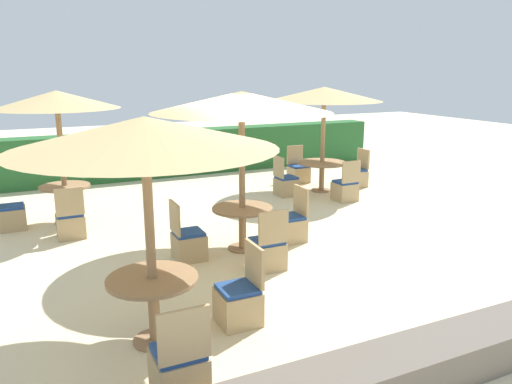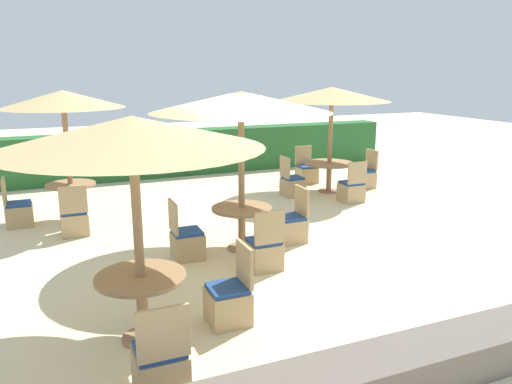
# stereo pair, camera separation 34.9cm
# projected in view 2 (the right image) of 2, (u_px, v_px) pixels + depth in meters

# --- Properties ---
(ground_plane) EXTENTS (40.00, 40.00, 0.00)m
(ground_plane) POSITION_uv_depth(u_px,v_px,m) (271.00, 256.00, 7.83)
(ground_plane) COLOR beige
(hedge_row) EXTENTS (13.00, 0.70, 1.22)m
(hedge_row) POSITION_uv_depth(u_px,v_px,m) (170.00, 153.00, 13.63)
(hedge_row) COLOR #28602D
(hedge_row) RESTS_ON ground_plane
(stone_border) EXTENTS (10.00, 0.56, 0.39)m
(stone_border) POSITION_uv_depth(u_px,v_px,m) (425.00, 362.00, 4.67)
(stone_border) COLOR #6B6056
(stone_border) RESTS_ON ground_plane
(parasol_center) EXTENTS (2.80, 2.80, 2.53)m
(parasol_center) POSITION_uv_depth(u_px,v_px,m) (241.00, 103.00, 7.59)
(parasol_center) COLOR #93704C
(parasol_center) RESTS_ON ground_plane
(round_table_center) EXTENTS (0.97, 0.97, 0.70)m
(round_table_center) POSITION_uv_depth(u_px,v_px,m) (242.00, 217.00, 8.03)
(round_table_center) COLOR #93704C
(round_table_center) RESTS_ON ground_plane
(patio_chair_center_west) EXTENTS (0.46, 0.46, 0.93)m
(patio_chair_center_west) POSITION_uv_depth(u_px,v_px,m) (186.00, 242.00, 7.69)
(patio_chair_center_west) COLOR tan
(patio_chair_center_west) RESTS_ON ground_plane
(patio_chair_center_south) EXTENTS (0.46, 0.46, 0.93)m
(patio_chair_center_south) POSITION_uv_depth(u_px,v_px,m) (264.00, 252.00, 7.28)
(patio_chair_center_south) COLOR tan
(patio_chair_center_south) RESTS_ON ground_plane
(patio_chair_center_east) EXTENTS (0.46, 0.46, 0.93)m
(patio_chair_center_east) POSITION_uv_depth(u_px,v_px,m) (291.00, 226.00, 8.45)
(patio_chair_center_east) COLOR tan
(patio_chair_center_east) RESTS_ON ground_plane
(parasol_front_left) EXTENTS (2.64, 2.64, 2.42)m
(parasol_front_left) POSITION_uv_depth(u_px,v_px,m) (132.00, 133.00, 4.90)
(parasol_front_left) COLOR #93704C
(parasol_front_left) RESTS_ON ground_plane
(round_table_front_left) EXTENTS (0.96, 0.96, 0.74)m
(round_table_front_left) POSITION_uv_depth(u_px,v_px,m) (141.00, 291.00, 5.31)
(round_table_front_left) COLOR #93704C
(round_table_front_left) RESTS_ON ground_plane
(patio_chair_front_left_east) EXTENTS (0.46, 0.46, 0.93)m
(patio_chair_front_left_east) POSITION_uv_depth(u_px,v_px,m) (229.00, 301.00, 5.74)
(patio_chair_front_left_east) COLOR tan
(patio_chair_front_left_east) RESTS_ON ground_plane
(patio_chair_front_left_south) EXTENTS (0.46, 0.46, 0.93)m
(patio_chair_front_left_south) POSITION_uv_depth(u_px,v_px,m) (161.00, 367.00, 4.48)
(patio_chair_front_left_south) COLOR tan
(patio_chair_front_left_south) RESTS_ON ground_plane
(parasol_back_left) EXTENTS (2.23, 2.23, 2.48)m
(parasol_back_left) POSITION_uv_depth(u_px,v_px,m) (63.00, 100.00, 9.10)
(parasol_back_left) COLOR #93704C
(parasol_back_left) RESTS_ON ground_plane
(round_table_back_left) EXTENTS (0.92, 0.92, 0.73)m
(round_table_back_left) POSITION_uv_depth(u_px,v_px,m) (71.00, 193.00, 9.53)
(round_table_back_left) COLOR #93704C
(round_table_back_left) RESTS_ON ground_plane
(patio_chair_back_left_south) EXTENTS (0.46, 0.46, 0.93)m
(patio_chair_back_left_south) POSITION_uv_depth(u_px,v_px,m) (75.00, 221.00, 8.77)
(patio_chair_back_left_south) COLOR tan
(patio_chair_back_left_south) RESTS_ON ground_plane
(patio_chair_back_left_west) EXTENTS (0.46, 0.46, 0.93)m
(patio_chair_back_left_west) POSITION_uv_depth(u_px,v_px,m) (18.00, 212.00, 9.27)
(patio_chair_back_left_west) COLOR tan
(patio_chair_back_left_west) RESTS_ON ground_plane
(parasol_back_right) EXTENTS (2.66, 2.66, 2.45)m
(parasol_back_right) POSITION_uv_depth(u_px,v_px,m) (332.00, 95.00, 11.36)
(parasol_back_right) COLOR #93704C
(parasol_back_right) RESTS_ON ground_plane
(round_table_back_right) EXTENTS (1.15, 1.15, 0.71)m
(round_table_back_right) POSITION_uv_depth(u_px,v_px,m) (329.00, 168.00, 11.77)
(round_table_back_right) COLOR #93704C
(round_table_back_right) RESTS_ON ground_plane
(patio_chair_back_right_east) EXTENTS (0.46, 0.46, 0.93)m
(patio_chair_back_right_east) POSITION_uv_depth(u_px,v_px,m) (364.00, 177.00, 12.27)
(patio_chair_back_right_east) COLOR tan
(patio_chair_back_right_east) RESTS_ON ground_plane
(patio_chair_back_right_west) EXTENTS (0.46, 0.46, 0.93)m
(patio_chair_back_right_west) POSITION_uv_depth(u_px,v_px,m) (292.00, 185.00, 11.46)
(patio_chair_back_right_west) COLOR tan
(patio_chair_back_right_west) RESTS_ON ground_plane
(patio_chair_back_right_south) EXTENTS (0.46, 0.46, 0.93)m
(patio_chair_back_right_south) POSITION_uv_depth(u_px,v_px,m) (351.00, 190.00, 10.96)
(patio_chair_back_right_south) COLOR tan
(patio_chair_back_right_south) RESTS_ON ground_plane
(patio_chair_back_right_north) EXTENTS (0.46, 0.46, 0.93)m
(patio_chair_back_right_north) POSITION_uv_depth(u_px,v_px,m) (306.00, 173.00, 12.79)
(patio_chair_back_right_north) COLOR tan
(patio_chair_back_right_north) RESTS_ON ground_plane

